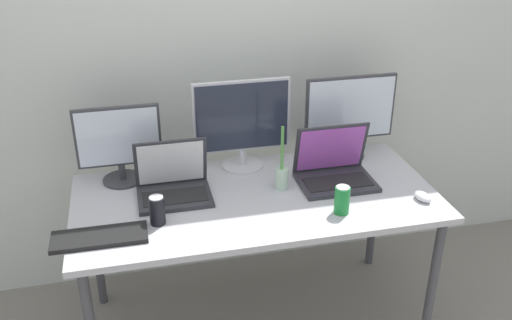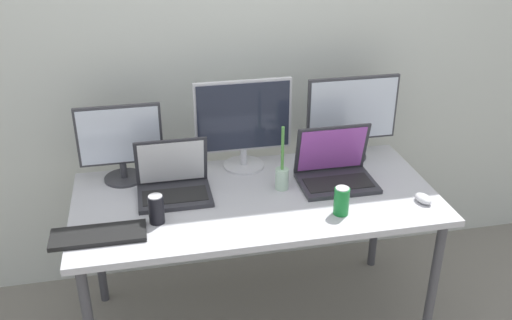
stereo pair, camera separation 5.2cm
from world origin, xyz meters
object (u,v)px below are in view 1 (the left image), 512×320
Objects in this scene: keyboard_main at (100,237)px; bamboo_vase at (282,176)px; laptop_silver at (173,183)px; monitor_center at (243,122)px; monitor_right at (350,113)px; laptop_secondary at (334,169)px; soda_can_near_keyboard at (342,200)px; mouse_by_keyboard at (423,197)px; soda_can_by_laptop at (157,210)px; work_desk at (256,207)px; monitor_left at (119,143)px.

keyboard_main is 0.85m from bamboo_vase.
monitor_center is at bearing 29.42° from laptop_silver.
monitor_right is at bearing 12.17° from laptop_silver.
laptop_secondary is 1.14× the size of bamboo_vase.
monitor_right is 0.59m from soda_can_near_keyboard.
monitor_right is 5.01× the size of mouse_by_keyboard.
bamboo_vase is at bearing -149.49° from monitor_right.
monitor_center reaches higher than soda_can_by_laptop.
work_desk is 0.72m from keyboard_main.
mouse_by_keyboard is (1.40, -0.01, 0.01)m from keyboard_main.
monitor_left is at bearing -179.72° from monitor_right.
monitor_center reaches higher than work_desk.
soda_can_by_laptop is (-0.09, -0.22, 0.00)m from laptop_silver.
soda_can_near_keyboard reaches higher than mouse_by_keyboard.
monitor_left is 1.03× the size of keyboard_main.
soda_can_by_laptop is at bearing -111.73° from laptop_silver.
work_desk is 0.42m from monitor_center.
monitor_left reaches higher than laptop_secondary.
work_desk is 13.02× the size of soda_can_near_keyboard.
monitor_left is 1.14m from monitor_right.
mouse_by_keyboard is at bearing -15.63° from laptop_silver.
soda_can_near_keyboard is (-0.07, -0.28, 0.00)m from laptop_secondary.
soda_can_near_keyboard is (-0.23, -0.51, -0.18)m from monitor_right.
monitor_center is at bearing 178.94° from monitor_right.
monitor_right is 0.95m from laptop_silver.
monitor_right is at bearing 30.51° from bamboo_vase.
laptop_silver is 1.05× the size of bamboo_vase.
work_desk is at bearing 145.02° from soda_can_near_keyboard.
monitor_left reaches higher than work_desk.
monitor_left reaches higher than bamboo_vase.
keyboard_main is 0.25m from soda_can_by_laptop.
soda_can_near_keyboard is at bearing -24.77° from laptop_silver.
work_desk is 4.65× the size of laptop_secondary.
laptop_secondary is 0.93× the size of keyboard_main.
monitor_center is at bearing 1.51° from monitor_left.
bamboo_vase reaches higher than mouse_by_keyboard.
laptop_silver is 0.44m from keyboard_main.
soda_can_near_keyboard reaches higher than work_desk.
soda_can_near_keyboard is 0.33m from bamboo_vase.
soda_can_by_laptop reaches higher than keyboard_main.
laptop_silver is at bearing 174.18° from bamboo_vase.
work_desk is 5.28× the size of bamboo_vase.
monitor_center is 1.44× the size of laptop_silver.
work_desk is 0.70m from monitor_left.
soda_can_near_keyboard is at bearing -1.22° from keyboard_main.
laptop_secondary is 1.11m from keyboard_main.
soda_can_near_keyboard is at bearing -113.71° from monitor_right.
monitor_right is (1.14, 0.01, 0.04)m from monitor_left.
soda_can_near_keyboard is at bearing -58.59° from monitor_center.
keyboard_main is at bearing -163.77° from bamboo_vase.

